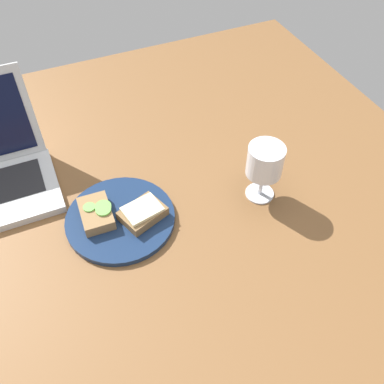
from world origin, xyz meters
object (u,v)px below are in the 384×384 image
Objects in this scene: plate at (120,219)px; sandwich_with_cheese at (143,213)px; sandwich_with_cucumber at (96,213)px; wine_glass at (265,163)px.

plate is 2.17× the size of sandwich_with_cheese.
sandwich_with_cucumber is 37.58cm from wine_glass.
sandwich_with_cucumber is 0.69× the size of wine_glass.
sandwich_with_cucumber is at bearing 168.79° from wine_glass.
sandwich_with_cucumber reaches higher than plate.
sandwich_with_cucumber is at bearing 157.02° from plate.
wine_glass reaches higher than sandwich_with_cheese.
sandwich_with_cucumber reaches higher than sandwich_with_cheese.
sandwich_with_cheese is at bearing -22.75° from plate.
sandwich_with_cucumber is at bearing 157.14° from sandwich_with_cheese.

